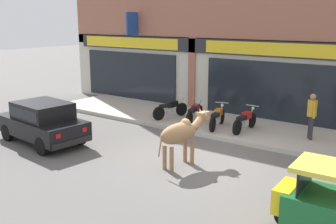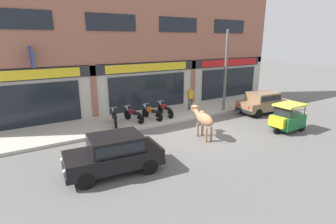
{
  "view_description": "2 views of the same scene",
  "coord_description": "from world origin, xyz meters",
  "px_view_note": "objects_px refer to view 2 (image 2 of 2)",
  "views": [
    {
      "loc": [
        5.94,
        -9.67,
        4.24
      ],
      "look_at": [
        -1.84,
        1.0,
        1.09
      ],
      "focal_mm": 42.0,
      "sensor_mm": 36.0,
      "label": 1
    },
    {
      "loc": [
        -8.4,
        -10.32,
        4.85
      ],
      "look_at": [
        -1.32,
        1.0,
        1.17
      ],
      "focal_mm": 28.0,
      "sensor_mm": 36.0,
      "label": 2
    }
  ],
  "objects_px": {
    "car_0": "(263,102)",
    "utility_pole": "(226,71)",
    "auto_rickshaw": "(287,119)",
    "motorcycle_3": "(165,110)",
    "cow": "(204,119)",
    "motorcycle_2": "(152,113)",
    "motorcycle_0": "(114,118)",
    "motorcycle_1": "(134,115)",
    "pedestrian": "(190,96)",
    "car_1": "(114,152)"
  },
  "relations": [
    {
      "from": "car_0",
      "to": "utility_pole",
      "type": "relative_size",
      "value": 0.7
    },
    {
      "from": "car_0",
      "to": "motorcycle_3",
      "type": "distance_m",
      "value": 6.76
    },
    {
      "from": "auto_rickshaw",
      "to": "motorcycle_2",
      "type": "xyz_separation_m",
      "value": [
        -5.45,
        5.37,
        -0.11
      ]
    },
    {
      "from": "motorcycle_0",
      "to": "pedestrian",
      "type": "relative_size",
      "value": 1.11
    },
    {
      "from": "car_0",
      "to": "motorcycle_3",
      "type": "xyz_separation_m",
      "value": [
        -6.29,
        2.46,
        -0.26
      ]
    },
    {
      "from": "motorcycle_0",
      "to": "utility_pole",
      "type": "relative_size",
      "value": 0.33
    },
    {
      "from": "auto_rickshaw",
      "to": "utility_pole",
      "type": "xyz_separation_m",
      "value": [
        -0.2,
        4.68,
        2.19
      ]
    },
    {
      "from": "car_0",
      "to": "utility_pole",
      "type": "distance_m",
      "value": 3.33
    },
    {
      "from": "cow",
      "to": "car_0",
      "type": "xyz_separation_m",
      "value": [
        6.45,
        1.52,
        -0.19
      ]
    },
    {
      "from": "auto_rickshaw",
      "to": "car_1",
      "type": "bearing_deg",
      "value": 176.65
    },
    {
      "from": "motorcycle_1",
      "to": "car_0",
      "type": "bearing_deg",
      "value": -16.08
    },
    {
      "from": "cow",
      "to": "car_1",
      "type": "bearing_deg",
      "value": -168.75
    },
    {
      "from": "motorcycle_2",
      "to": "pedestrian",
      "type": "relative_size",
      "value": 1.12
    },
    {
      "from": "motorcycle_2",
      "to": "auto_rickshaw",
      "type": "bearing_deg",
      "value": -44.6
    },
    {
      "from": "motorcycle_1",
      "to": "motorcycle_3",
      "type": "distance_m",
      "value": 2.19
    },
    {
      "from": "auto_rickshaw",
      "to": "motorcycle_3",
      "type": "height_order",
      "value": "auto_rickshaw"
    },
    {
      "from": "motorcycle_0",
      "to": "utility_pole",
      "type": "bearing_deg",
      "value": -6.6
    },
    {
      "from": "motorcycle_3",
      "to": "car_0",
      "type": "bearing_deg",
      "value": -21.32
    },
    {
      "from": "car_1",
      "to": "motorcycle_1",
      "type": "xyz_separation_m",
      "value": [
        3.08,
        4.98,
        -0.26
      ]
    },
    {
      "from": "motorcycle_0",
      "to": "pedestrian",
      "type": "xyz_separation_m",
      "value": [
        5.67,
        0.4,
        0.6
      ]
    },
    {
      "from": "motorcycle_0",
      "to": "utility_pole",
      "type": "distance_m",
      "value": 7.97
    },
    {
      "from": "car_1",
      "to": "motorcycle_3",
      "type": "height_order",
      "value": "car_1"
    },
    {
      "from": "auto_rickshaw",
      "to": "utility_pole",
      "type": "distance_m",
      "value": 5.17
    },
    {
      "from": "auto_rickshaw",
      "to": "motorcycle_3",
      "type": "bearing_deg",
      "value": 128.29
    },
    {
      "from": "car_1",
      "to": "pedestrian",
      "type": "xyz_separation_m",
      "value": [
        7.54,
        5.39,
        0.33
      ]
    },
    {
      "from": "cow",
      "to": "auto_rickshaw",
      "type": "bearing_deg",
      "value": -19.19
    },
    {
      "from": "cow",
      "to": "car_0",
      "type": "height_order",
      "value": "cow"
    },
    {
      "from": "motorcycle_1",
      "to": "motorcycle_3",
      "type": "xyz_separation_m",
      "value": [
        2.19,
        0.01,
        0.0
      ]
    },
    {
      "from": "auto_rickshaw",
      "to": "motorcycle_2",
      "type": "relative_size",
      "value": 1.12
    },
    {
      "from": "motorcycle_2",
      "to": "motorcycle_3",
      "type": "height_order",
      "value": "same"
    },
    {
      "from": "car_0",
      "to": "motorcycle_1",
      "type": "relative_size",
      "value": 2.09
    },
    {
      "from": "motorcycle_0",
      "to": "auto_rickshaw",
      "type": "bearing_deg",
      "value": -35.52
    },
    {
      "from": "motorcycle_1",
      "to": "motorcycle_2",
      "type": "bearing_deg",
      "value": -8.73
    },
    {
      "from": "auto_rickshaw",
      "to": "motorcycle_2",
      "type": "distance_m",
      "value": 7.65
    },
    {
      "from": "auto_rickshaw",
      "to": "utility_pole",
      "type": "bearing_deg",
      "value": 92.48
    },
    {
      "from": "car_1",
      "to": "auto_rickshaw",
      "type": "relative_size",
      "value": 1.86
    },
    {
      "from": "cow",
      "to": "motorcycle_1",
      "type": "bearing_deg",
      "value": 117.16
    },
    {
      "from": "car_0",
      "to": "pedestrian",
      "type": "xyz_separation_m",
      "value": [
        -4.02,
        2.86,
        0.33
      ]
    },
    {
      "from": "car_0",
      "to": "motorcycle_1",
      "type": "distance_m",
      "value": 8.83
    },
    {
      "from": "car_0",
      "to": "utility_pole",
      "type": "xyz_separation_m",
      "value": [
        -2.11,
        1.58,
        2.03
      ]
    },
    {
      "from": "car_0",
      "to": "motorcycle_1",
      "type": "bearing_deg",
      "value": 163.92
    },
    {
      "from": "cow",
      "to": "pedestrian",
      "type": "distance_m",
      "value": 5.01
    },
    {
      "from": "auto_rickshaw",
      "to": "motorcycle_3",
      "type": "distance_m",
      "value": 7.08
    },
    {
      "from": "cow",
      "to": "motorcycle_2",
      "type": "bearing_deg",
      "value": 103.38
    },
    {
      "from": "cow",
      "to": "car_0",
      "type": "relative_size",
      "value": 0.57
    },
    {
      "from": "motorcycle_2",
      "to": "pedestrian",
      "type": "xyz_separation_m",
      "value": [
        3.33,
        0.59,
        0.6
      ]
    },
    {
      "from": "cow",
      "to": "motorcycle_2",
      "type": "xyz_separation_m",
      "value": [
        -0.9,
        3.79,
        -0.45
      ]
    },
    {
      "from": "cow",
      "to": "utility_pole",
      "type": "height_order",
      "value": "utility_pole"
    },
    {
      "from": "utility_pole",
      "to": "auto_rickshaw",
      "type": "bearing_deg",
      "value": -87.52
    },
    {
      "from": "car_1",
      "to": "motorcycle_2",
      "type": "height_order",
      "value": "car_1"
    }
  ]
}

